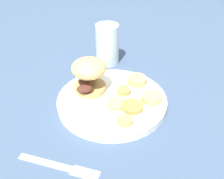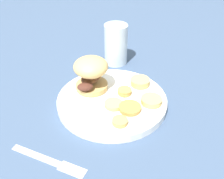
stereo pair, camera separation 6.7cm
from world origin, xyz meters
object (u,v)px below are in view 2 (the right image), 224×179
at_px(dinner_plate, 112,100).
at_px(fork, 49,160).
at_px(sandwich, 91,73).
at_px(drinking_glass, 116,44).

bearing_deg(dinner_plate, fork, -152.58).
xyz_separation_m(sandwich, drinking_glass, (0.15, 0.13, -0.01)).
xyz_separation_m(dinner_plate, fork, (-0.20, -0.11, -0.01)).
distance_m(dinner_plate, sandwich, 0.09).
distance_m(fork, drinking_glass, 0.44).
xyz_separation_m(sandwich, fork, (-0.17, -0.17, -0.07)).
relative_size(sandwich, drinking_glass, 0.75).
height_order(fork, drinking_glass, drinking_glass).
bearing_deg(drinking_glass, dinner_plate, -121.19).
bearing_deg(sandwich, dinner_plate, -64.95).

